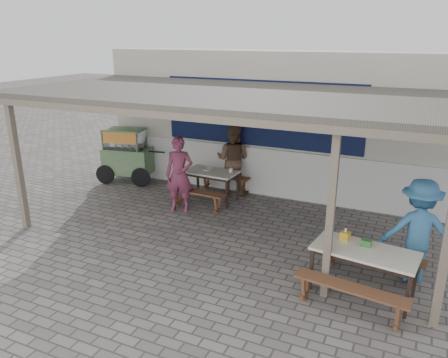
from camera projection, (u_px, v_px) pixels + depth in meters
ground at (214, 243)px, 8.52m from camera, size 60.00×60.00×0.00m
back_wall at (275, 123)px, 11.06m from camera, size 9.00×1.28×3.50m
warung_roof at (234, 97)px, 8.43m from camera, size 9.00×4.21×2.81m
table_left at (212, 174)px, 10.49m from camera, size 1.27×0.76×0.75m
bench_left_street at (198, 196)px, 10.03m from camera, size 1.35×0.34×0.45m
bench_left_wall at (224, 180)px, 11.17m from camera, size 1.35×0.34×0.45m
table_right at (365, 254)px, 6.65m from camera, size 1.63×0.95×0.75m
bench_right_street at (350, 293)px, 6.25m from camera, size 1.67×0.49×0.45m
bench_right_wall at (373, 257)px, 7.27m from camera, size 1.67×0.49×0.45m
vendor_cart at (127, 153)px, 11.83m from camera, size 1.76×0.97×1.48m
patron_street_side at (179, 175)px, 9.82m from camera, size 0.72×0.57×1.73m
patron_wall_side at (233, 159)px, 10.93m from camera, size 0.91×0.74×1.78m
patron_right_table at (418, 231)px, 7.00m from camera, size 1.24×0.89×1.74m
tissue_box at (345, 236)px, 6.94m from camera, size 0.16×0.16×0.13m
donation_box at (366, 243)px, 6.73m from camera, size 0.17×0.12×0.10m
condiment_jar at (231, 170)px, 10.39m from camera, size 0.09×0.09×0.10m
condiment_bowl at (207, 169)px, 10.53m from camera, size 0.28×0.28×0.05m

